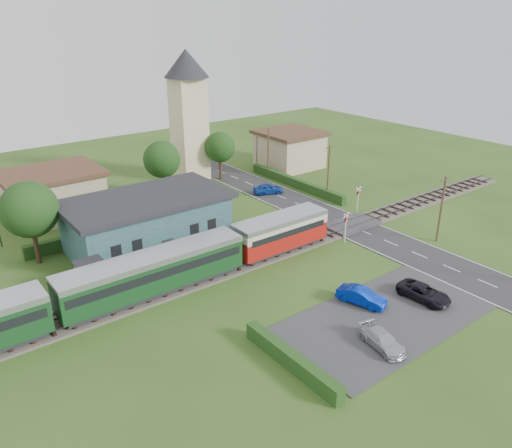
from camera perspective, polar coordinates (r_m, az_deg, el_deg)
ground at (r=48.50m, az=4.52°, el=-3.86°), size 120.00×120.00×0.00m
railway_track at (r=49.79m, az=3.00°, el=-2.93°), size 76.00×3.20×0.49m
road at (r=55.10m, az=12.33°, el=-0.91°), size 6.00×70.00×0.05m
car_park at (r=40.52m, az=14.39°, el=-10.39°), size 17.00×9.00×0.08m
crossing_deck at (r=56.20m, az=10.82°, el=-0.08°), size 6.20×3.40×0.45m
platform at (r=47.09m, az=-8.93°, el=-4.65°), size 30.00×3.00×0.45m
equipment_hut at (r=43.71m, az=-18.28°, el=-5.66°), size 2.30×2.30×2.55m
station_building at (r=50.81m, az=-12.28°, el=0.28°), size 16.00×9.00×5.30m
train at (r=41.08m, az=-15.57°, el=-6.55°), size 43.20×2.90×3.40m
church_tower at (r=70.01m, az=-7.77°, el=13.22°), size 6.00×6.00×17.60m
house_west at (r=61.72m, az=-22.20°, el=3.25°), size 10.80×8.80×5.50m
house_east at (r=76.92m, az=3.87°, el=8.58°), size 8.80×8.80×5.50m
hedge_carpark at (r=34.37m, az=4.08°, el=-15.25°), size 0.80×9.00×1.20m
hedge_roadside at (r=68.10m, az=4.55°, el=4.72°), size 0.80×18.00×1.20m
hedge_station at (r=55.42m, az=-14.14°, el=-0.24°), size 22.00×0.80×1.30m
tree_a at (r=49.68m, az=-24.47°, el=1.49°), size 5.20×5.20×8.00m
tree_b at (r=63.60m, az=-10.72°, el=7.23°), size 4.60×4.60×7.34m
tree_c at (r=70.18m, az=-4.14°, el=8.73°), size 4.20×4.20×6.78m
utility_pole_b at (r=53.77m, az=20.41°, el=1.68°), size 1.40×0.22×7.00m
utility_pole_c at (r=63.07m, az=8.27°, el=5.94°), size 1.40×0.22×7.00m
utility_pole_d at (r=71.62m, az=1.41°, el=8.23°), size 1.40×0.22×7.00m
crossing_signal_near at (r=51.50m, az=10.23°, el=0.10°), size 0.84×0.28×3.28m
crossing_signal_far at (r=59.53m, az=11.60°, el=3.16°), size 0.84×0.28×3.28m
streetlamp_east at (r=76.65m, az=0.10°, el=8.77°), size 0.30×0.30×5.15m
car_on_road at (r=65.20m, az=1.39°, el=4.05°), size 4.15×2.87×1.31m
car_park_blue at (r=41.56m, az=11.95°, el=-8.09°), size 2.56×4.25×1.32m
car_park_silver at (r=37.05m, az=14.22°, el=-12.71°), size 2.31×4.18×1.15m
car_park_dark at (r=43.49m, az=18.64°, el=-7.45°), size 2.32×4.55×1.23m
pedestrian_near at (r=49.98m, az=-0.29°, el=-1.30°), size 0.71×0.58×1.68m
pedestrian_far at (r=45.00m, az=-14.02°, el=-4.82°), size 0.76×0.94×1.85m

